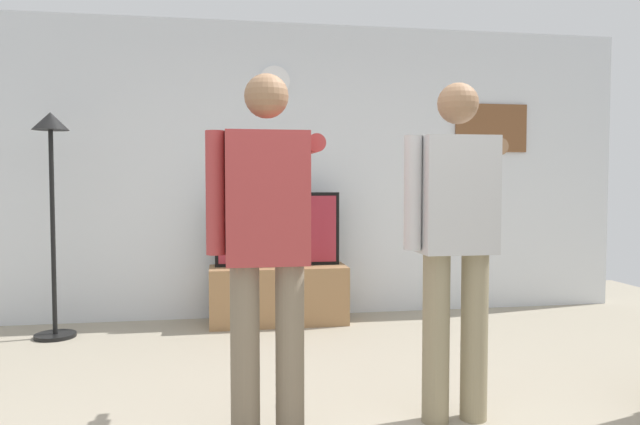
{
  "coord_description": "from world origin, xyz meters",
  "views": [
    {
      "loc": [
        -0.7,
        -2.59,
        1.25
      ],
      "look_at": [
        -0.06,
        1.2,
        1.05
      ],
      "focal_mm": 33.46,
      "sensor_mm": 36.0,
      "label": 1
    }
  ],
  "objects_px": {
    "tv_stand": "(278,295)",
    "framed_picture": "(491,128)",
    "person_standing_nearer_lamp": "(267,235)",
    "person_standing_nearer_couch": "(455,232)",
    "wall_clock": "(275,81)",
    "floor_lamp": "(52,177)",
    "television": "(278,229)"
  },
  "relations": [
    {
      "from": "tv_stand",
      "to": "framed_picture",
      "type": "relative_size",
      "value": 1.64
    },
    {
      "from": "person_standing_nearer_lamp",
      "to": "person_standing_nearer_couch",
      "type": "distance_m",
      "value": 0.98
    },
    {
      "from": "framed_picture",
      "to": "person_standing_nearer_couch",
      "type": "distance_m",
      "value": 3.03
    },
    {
      "from": "wall_clock",
      "to": "person_standing_nearer_lamp",
      "type": "bearing_deg",
      "value": -96.09
    },
    {
      "from": "framed_picture",
      "to": "floor_lamp",
      "type": "bearing_deg",
      "value": -173.14
    },
    {
      "from": "television",
      "to": "framed_picture",
      "type": "height_order",
      "value": "framed_picture"
    },
    {
      "from": "tv_stand",
      "to": "person_standing_nearer_lamp",
      "type": "bearing_deg",
      "value": -96.84
    },
    {
      "from": "tv_stand",
      "to": "person_standing_nearer_couch",
      "type": "bearing_deg",
      "value": -72.89
    },
    {
      "from": "floor_lamp",
      "to": "person_standing_nearer_couch",
      "type": "distance_m",
      "value": 3.29
    },
    {
      "from": "television",
      "to": "floor_lamp",
      "type": "distance_m",
      "value": 1.88
    },
    {
      "from": "tv_stand",
      "to": "wall_clock",
      "type": "xyz_separation_m",
      "value": [
        0.0,
        0.29,
        1.91
      ]
    },
    {
      "from": "framed_picture",
      "to": "floor_lamp",
      "type": "distance_m",
      "value": 3.98
    },
    {
      "from": "floor_lamp",
      "to": "person_standing_nearer_couch",
      "type": "relative_size",
      "value": 1.03
    },
    {
      "from": "television",
      "to": "person_standing_nearer_lamp",
      "type": "xyz_separation_m",
      "value": [
        -0.28,
        -2.39,
        0.16
      ]
    },
    {
      "from": "television",
      "to": "person_standing_nearer_lamp",
      "type": "relative_size",
      "value": 0.62
    },
    {
      "from": "framed_picture",
      "to": "person_standing_nearer_couch",
      "type": "xyz_separation_m",
      "value": [
        -1.41,
        -2.57,
        -0.78
      ]
    },
    {
      "from": "tv_stand",
      "to": "person_standing_nearer_lamp",
      "type": "relative_size",
      "value": 0.68
    },
    {
      "from": "wall_clock",
      "to": "floor_lamp",
      "type": "distance_m",
      "value": 2.07
    },
    {
      "from": "tv_stand",
      "to": "framed_picture",
      "type": "height_order",
      "value": "framed_picture"
    },
    {
      "from": "television",
      "to": "floor_lamp",
      "type": "bearing_deg",
      "value": -172.98
    },
    {
      "from": "television",
      "to": "wall_clock",
      "type": "bearing_deg",
      "value": 90.0
    },
    {
      "from": "framed_picture",
      "to": "person_standing_nearer_lamp",
      "type": "bearing_deg",
      "value": -132.19
    },
    {
      "from": "television",
      "to": "framed_picture",
      "type": "relative_size",
      "value": 1.5
    },
    {
      "from": "floor_lamp",
      "to": "person_standing_nearer_couch",
      "type": "bearing_deg",
      "value": -39.81
    },
    {
      "from": "wall_clock",
      "to": "person_standing_nearer_lamp",
      "type": "relative_size",
      "value": 0.16
    },
    {
      "from": "tv_stand",
      "to": "floor_lamp",
      "type": "xyz_separation_m",
      "value": [
        -1.81,
        -0.18,
        1.03
      ]
    },
    {
      "from": "framed_picture",
      "to": "television",
      "type": "bearing_deg",
      "value": -173.28
    },
    {
      "from": "tv_stand",
      "to": "person_standing_nearer_lamp",
      "type": "height_order",
      "value": "person_standing_nearer_lamp"
    },
    {
      "from": "tv_stand",
      "to": "television",
      "type": "relative_size",
      "value": 1.09
    },
    {
      "from": "tv_stand",
      "to": "floor_lamp",
      "type": "relative_size",
      "value": 0.67
    },
    {
      "from": "person_standing_nearer_couch",
      "to": "tv_stand",
      "type": "bearing_deg",
      "value": 107.11
    },
    {
      "from": "television",
      "to": "person_standing_nearer_couch",
      "type": "relative_size",
      "value": 0.63
    }
  ]
}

